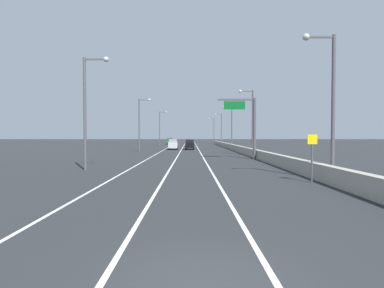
{
  "coord_description": "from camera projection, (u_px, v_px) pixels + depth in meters",
  "views": [
    {
      "loc": [
        -0.22,
        -6.25,
        2.96
      ],
      "look_at": [
        0.03,
        38.01,
        1.7
      ],
      "focal_mm": 29.32,
      "sensor_mm": 36.0,
      "label": 1
    }
  ],
  "objects": [
    {
      "name": "lamp_post_right_fifth",
      "position": [
        213.0,
        129.0,
        119.69
      ],
      "size": [
        2.14,
        0.44,
        9.46
      ],
      "color": "#4C4C51",
      "rests_on": "ground_plane"
    },
    {
      "name": "overhead_sign_gantry",
      "position": [
        248.0,
        121.0,
        38.34
      ],
      "size": [
        4.68,
        0.36,
        7.5
      ],
      "color": "#47474C",
      "rests_on": "ground_plane"
    },
    {
      "name": "lamp_post_right_third",
      "position": [
        231.0,
        124.0,
        69.92
      ],
      "size": [
        2.14,
        0.44,
        9.46
      ],
      "color": "#4C4C51",
      "rests_on": "ground_plane"
    },
    {
      "name": "lamp_post_left_near",
      "position": [
        88.0,
        105.0,
        26.04
      ],
      "size": [
        2.14,
        0.44,
        9.46
      ],
      "color": "#4C4C51",
      "rests_on": "ground_plane"
    },
    {
      "name": "lamp_post_left_far",
      "position": [
        161.0,
        126.0,
        85.77
      ],
      "size": [
        2.14,
        0.44,
        9.46
      ],
      "color": "#4C4C51",
      "rests_on": "ground_plane"
    },
    {
      "name": "car_silver_3",
      "position": [
        173.0,
        144.0,
        64.25
      ],
      "size": [
        1.96,
        4.71,
        2.13
      ],
      "color": "#B7B7BC",
      "rests_on": "ground_plane"
    },
    {
      "name": "lamp_post_right_near",
      "position": [
        329.0,
        96.0,
        20.14
      ],
      "size": [
        2.14,
        0.44,
        9.46
      ],
      "color": "#4C4C51",
      "rests_on": "ground_plane"
    },
    {
      "name": "lamp_post_left_mid",
      "position": [
        141.0,
        121.0,
        55.9
      ],
      "size": [
        2.14,
        0.44,
        9.46
      ],
      "color": "#4C4C51",
      "rests_on": "ground_plane"
    },
    {
      "name": "lamp_post_right_fourth",
      "position": [
        221.0,
        127.0,
        94.8
      ],
      "size": [
        2.14,
        0.44,
        9.46
      ],
      "color": "#4C4C51",
      "rests_on": "ground_plane"
    },
    {
      "name": "ground_plane",
      "position": [
        191.0,
        148.0,
        70.31
      ],
      "size": [
        320.0,
        320.0,
        0.0
      ],
      "primitive_type": "plane",
      "color": "#26282B"
    },
    {
      "name": "lane_stripe_right",
      "position": [
        199.0,
        150.0,
        61.32
      ],
      "size": [
        0.16,
        130.0,
        0.0
      ],
      "primitive_type": "cube",
      "color": "silver",
      "rests_on": "ground_plane"
    },
    {
      "name": "lane_stripe_center",
      "position": [
        181.0,
        150.0,
        61.3
      ],
      "size": [
        0.16,
        130.0,
        0.0
      ],
      "primitive_type": "cube",
      "color": "silver",
      "rests_on": "ground_plane"
    },
    {
      "name": "car_black_0",
      "position": [
        190.0,
        145.0,
        64.14
      ],
      "size": [
        1.92,
        4.36,
        2.07
      ],
      "color": "black",
      "rests_on": "ground_plane"
    },
    {
      "name": "car_green_1",
      "position": [
        170.0,
        141.0,
        100.57
      ],
      "size": [
        2.01,
        4.46,
        1.98
      ],
      "color": "#196033",
      "rests_on": "ground_plane"
    },
    {
      "name": "lamp_post_right_second",
      "position": [
        251.0,
        118.0,
        45.03
      ],
      "size": [
        2.14,
        0.44,
        9.46
      ],
      "color": "#4C4C51",
      "rests_on": "ground_plane"
    },
    {
      "name": "car_red_2",
      "position": [
        189.0,
        143.0,
        83.14
      ],
      "size": [
        1.96,
        4.61,
        1.91
      ],
      "color": "red",
      "rests_on": "ground_plane"
    },
    {
      "name": "lane_stripe_left",
      "position": [
        163.0,
        150.0,
        61.28
      ],
      "size": [
        0.16,
        130.0,
        0.0
      ],
      "primitive_type": "cube",
      "color": "silver",
      "rests_on": "ground_plane"
    },
    {
      "name": "speed_advisory_sign",
      "position": [
        312.0,
        154.0,
        19.46
      ],
      "size": [
        0.6,
        0.11,
        3.0
      ],
      "color": "#4C4C51",
      "rests_on": "ground_plane"
    },
    {
      "name": "jersey_barrier_right",
      "position": [
        247.0,
        151.0,
        46.35
      ],
      "size": [
        0.6,
        120.0,
        1.1
      ],
      "primitive_type": "cube",
      "color": "#9E998E",
      "rests_on": "ground_plane"
    }
  ]
}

